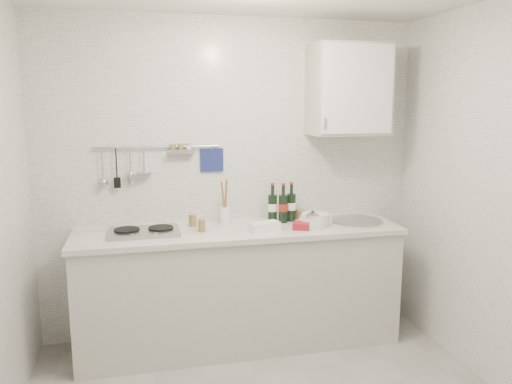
% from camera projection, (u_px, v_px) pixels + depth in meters
% --- Properties ---
extents(back_wall, '(3.00, 0.02, 2.50)m').
position_uv_depth(back_wall, '(232.00, 179.00, 3.98)').
color(back_wall, silver).
rests_on(back_wall, floor).
extents(counter, '(2.44, 0.64, 0.96)m').
position_uv_depth(counter, '(241.00, 290.00, 3.84)').
color(counter, '#AFACA1').
rests_on(counter, floor).
extents(wall_rail, '(0.98, 0.09, 0.34)m').
position_uv_depth(wall_rail, '(155.00, 160.00, 3.78)').
color(wall_rail, '#93969B').
rests_on(wall_rail, back_wall).
extents(wall_cabinet, '(0.60, 0.38, 0.70)m').
position_uv_depth(wall_cabinet, '(349.00, 90.00, 3.88)').
color(wall_cabinet, '#AFACA1').
rests_on(wall_cabinet, back_wall).
extents(plate_stack_hob, '(0.31, 0.30, 0.03)m').
position_uv_depth(plate_stack_hob, '(148.00, 229.00, 3.66)').
color(plate_stack_hob, '#4864A3').
rests_on(plate_stack_hob, counter).
extents(plate_stack_sink, '(0.27, 0.26, 0.10)m').
position_uv_depth(plate_stack_sink, '(314.00, 220.00, 3.82)').
color(plate_stack_sink, white).
rests_on(plate_stack_sink, counter).
extents(wine_bottles, '(0.23, 0.11, 0.31)m').
position_uv_depth(wine_bottles, '(282.00, 203.00, 3.92)').
color(wine_bottles, black).
rests_on(wine_bottles, counter).
extents(butter_dish, '(0.24, 0.16, 0.07)m').
position_uv_depth(butter_dish, '(264.00, 227.00, 3.67)').
color(butter_dish, white).
rests_on(butter_dish, counter).
extents(strawberry_punnet, '(0.16, 0.16, 0.05)m').
position_uv_depth(strawberry_punnet, '(301.00, 226.00, 3.72)').
color(strawberry_punnet, '#A4122C').
rests_on(strawberry_punnet, counter).
extents(utensil_crock, '(0.09, 0.09, 0.35)m').
position_uv_depth(utensil_crock, '(225.00, 213.00, 3.88)').
color(utensil_crock, white).
rests_on(utensil_crock, counter).
extents(jar_a, '(0.06, 0.06, 0.10)m').
position_uv_depth(jar_a, '(193.00, 220.00, 3.80)').
color(jar_a, brown).
rests_on(jar_a, counter).
extents(jar_b, '(0.06, 0.06, 0.09)m').
position_uv_depth(jar_b, '(298.00, 213.00, 4.06)').
color(jar_b, brown).
rests_on(jar_b, counter).
extents(jar_c, '(0.07, 0.07, 0.08)m').
position_uv_depth(jar_c, '(301.00, 214.00, 4.03)').
color(jar_c, brown).
rests_on(jar_c, counter).
extents(jar_d, '(0.06, 0.06, 0.10)m').
position_uv_depth(jar_d, '(202.00, 225.00, 3.64)').
color(jar_d, brown).
rests_on(jar_d, counter).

